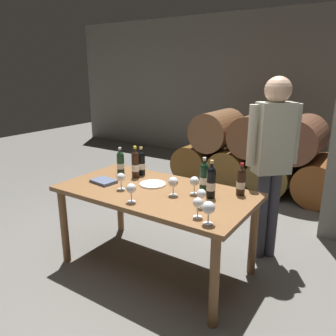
% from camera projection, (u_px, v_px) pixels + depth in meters
% --- Properties ---
extents(ground_plane, '(14.00, 14.00, 0.00)m').
position_uv_depth(ground_plane, '(156.00, 266.00, 3.12)').
color(ground_plane, '#66635E').
extents(cellar_back_wall, '(10.00, 0.24, 2.80)m').
position_uv_depth(cellar_back_wall, '(289.00, 90.00, 6.09)').
color(cellar_back_wall, slate).
rests_on(cellar_back_wall, ground_plane).
extents(barrel_stack, '(2.49, 0.90, 1.15)m').
position_uv_depth(barrel_stack, '(255.00, 154.00, 5.05)').
color(barrel_stack, brown).
rests_on(barrel_stack, ground_plane).
extents(dining_table, '(1.70, 0.90, 0.76)m').
position_uv_depth(dining_table, '(155.00, 200.00, 2.93)').
color(dining_table, brown).
rests_on(dining_table, ground_plane).
extents(wine_bottle_0, '(0.07, 0.07, 0.31)m').
position_uv_depth(wine_bottle_0, '(135.00, 164.00, 3.21)').
color(wine_bottle_0, black).
rests_on(wine_bottle_0, dining_table).
extents(wine_bottle_1, '(0.07, 0.07, 0.30)m').
position_uv_depth(wine_bottle_1, '(204.00, 177.00, 2.85)').
color(wine_bottle_1, black).
rests_on(wine_bottle_1, dining_table).
extents(wine_bottle_2, '(0.07, 0.07, 0.32)m').
position_uv_depth(wine_bottle_2, '(211.00, 182.00, 2.69)').
color(wine_bottle_2, black).
rests_on(wine_bottle_2, dining_table).
extents(wine_bottle_3, '(0.07, 0.07, 0.28)m').
position_uv_depth(wine_bottle_3, '(241.00, 181.00, 2.76)').
color(wine_bottle_3, black).
rests_on(wine_bottle_3, dining_table).
extents(wine_bottle_4, '(0.07, 0.07, 0.27)m').
position_uv_depth(wine_bottle_4, '(121.00, 163.00, 3.31)').
color(wine_bottle_4, '#19381E').
rests_on(wine_bottle_4, dining_table).
extents(wine_bottle_5, '(0.07, 0.07, 0.28)m').
position_uv_depth(wine_bottle_5, '(141.00, 163.00, 3.29)').
color(wine_bottle_5, black).
rests_on(wine_bottle_5, dining_table).
extents(wine_glass_0, '(0.09, 0.09, 0.16)m').
position_uv_depth(wine_glass_0, '(173.00, 182.00, 2.76)').
color(wine_glass_0, white).
rests_on(wine_glass_0, dining_table).
extents(wine_glass_1, '(0.08, 0.08, 0.15)m').
position_uv_depth(wine_glass_1, '(194.00, 182.00, 2.79)').
color(wine_glass_1, white).
rests_on(wine_glass_1, dining_table).
extents(wine_glass_2, '(0.08, 0.08, 0.15)m').
position_uv_depth(wine_glass_2, '(131.00, 189.00, 2.62)').
color(wine_glass_2, white).
rests_on(wine_glass_2, dining_table).
extents(wine_glass_3, '(0.09, 0.09, 0.16)m').
position_uv_depth(wine_glass_3, '(209.00, 208.00, 2.24)').
color(wine_glass_3, white).
rests_on(wine_glass_3, dining_table).
extents(wine_glass_4, '(0.07, 0.07, 0.15)m').
position_uv_depth(wine_glass_4, '(201.00, 195.00, 2.51)').
color(wine_glass_4, white).
rests_on(wine_glass_4, dining_table).
extents(wine_glass_5, '(0.07, 0.07, 0.15)m').
position_uv_depth(wine_glass_5, '(198.00, 203.00, 2.35)').
color(wine_glass_5, white).
rests_on(wine_glass_5, dining_table).
extents(wine_glass_6, '(0.07, 0.07, 0.15)m').
position_uv_depth(wine_glass_6, '(121.00, 178.00, 2.89)').
color(wine_glass_6, white).
rests_on(wine_glass_6, dining_table).
extents(tasting_notebook, '(0.24, 0.19, 0.03)m').
position_uv_depth(tasting_notebook, '(104.00, 181.00, 3.09)').
color(tasting_notebook, '#4C5670').
rests_on(tasting_notebook, dining_table).
extents(serving_plate, '(0.24, 0.24, 0.01)m').
position_uv_depth(serving_plate, '(153.00, 184.00, 3.04)').
color(serving_plate, white).
rests_on(serving_plate, dining_table).
extents(sommelier_presenting, '(0.38, 0.37, 1.72)m').
position_uv_depth(sommelier_presenting, '(272.00, 153.00, 3.02)').
color(sommelier_presenting, '#383842').
rests_on(sommelier_presenting, ground_plane).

